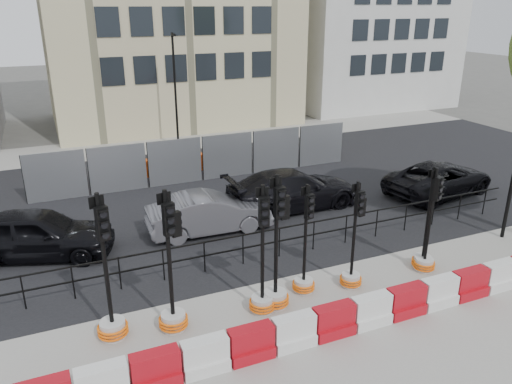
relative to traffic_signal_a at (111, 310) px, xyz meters
name	(u,v)px	position (x,y,z in m)	size (l,w,h in m)	color
ground	(297,275)	(5.30, 0.85, -0.75)	(120.00, 120.00, 0.00)	#51514C
sidewalk_near	(356,334)	(5.30, -2.15, -0.74)	(40.00, 6.00, 0.02)	gray
road	(218,195)	(5.30, 7.85, -0.74)	(40.00, 14.00, 0.03)	black
sidewalk_far	(165,143)	(5.30, 16.85, -0.74)	(40.00, 4.00, 0.02)	gray
kerb_railing	(279,237)	(5.30, 2.05, -0.06)	(18.00, 0.04, 1.00)	black
heras_fencing	(187,162)	(4.81, 10.56, -0.04)	(14.33, 1.72, 2.00)	#93969B
lamp_post_far	(175,87)	(5.80, 15.83, 2.47)	(0.12, 0.56, 6.00)	black
barrier_row	(352,317)	(5.30, -1.95, -0.38)	(14.65, 0.50, 0.80)	#B20E12
traffic_signal_a	(111,310)	(0.00, 0.00, 0.00)	(0.72, 0.72, 3.63)	silver
traffic_signal_b	(173,298)	(1.40, -0.24, 0.10)	(0.71, 0.71, 3.59)	silver
traffic_signal_c	(262,287)	(3.64, -0.41, -0.04)	(0.68, 0.68, 3.43)	silver
traffic_signal_d	(276,277)	(4.05, -0.35, 0.11)	(0.71, 0.71, 3.61)	silver
traffic_signal_e	(304,271)	(5.05, 0.00, -0.11)	(0.61, 0.61, 3.11)	silver
traffic_signal_f	(353,263)	(6.40, -0.27, -0.01)	(0.61, 0.61, 3.09)	silver
traffic_signal_g	(424,248)	(8.91, -0.23, -0.10)	(0.62, 0.62, 3.14)	silver
traffic_signal_h	(426,250)	(8.86, -0.38, -0.10)	(0.62, 0.62, 3.17)	silver
car_a	(38,234)	(-1.47, 5.04, 0.02)	(4.87, 3.21, 1.54)	black
car_b	(209,213)	(3.92, 4.67, -0.06)	(4.26, 1.61, 1.39)	#58575D
car_c	(292,189)	(7.49, 5.45, 0.00)	(5.25, 2.23, 1.51)	black
car_d	(439,178)	(13.69, 4.41, -0.07)	(5.19, 3.04, 1.36)	black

